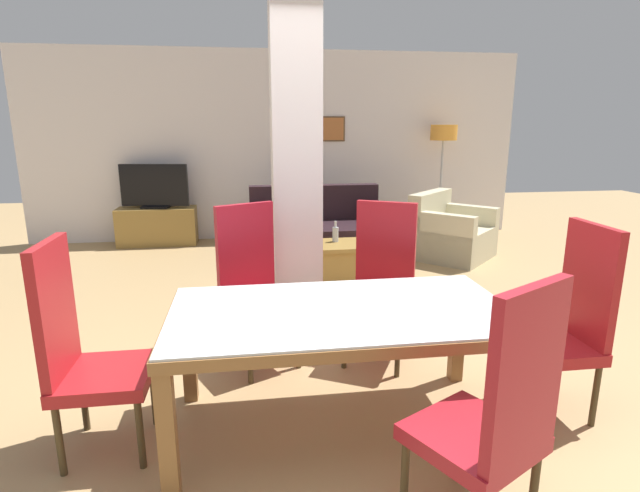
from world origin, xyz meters
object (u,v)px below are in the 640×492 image
Objects in this scene: sofa at (317,233)px; dining_chair_far_left at (254,284)px; floor_lamp at (443,142)px; tv_screen at (154,187)px; bottle at (335,234)px; dining_table at (341,331)px; coffee_table at (338,262)px; dining_chair_head_left at (82,348)px; dining_chair_head_right at (568,319)px; dining_chair_far_right at (381,280)px; armchair at (450,235)px; tv_stand at (157,226)px; dining_chair_near_right at (496,413)px.

dining_chair_far_left is at bearing 73.36° from sofa.
floor_lamp reaches higher than sofa.
bottle is at bearing 147.58° from tv_screen.
dining_table is 2.76m from coffee_table.
tv_screen is (-1.76, 4.70, 0.23)m from dining_table.
dining_chair_head_left and dining_chair_head_right have the same top height.
floor_lamp is at bearing -12.62° from dining_chair_head_right.
coffee_table is (0.93, 1.77, -0.37)m from dining_chair_far_left.
dining_chair_head_right is at bearing -72.34° from bottle.
dining_chair_far_left is 1.23× the size of tv_screen.
dining_chair_far_right is 3.06m from armchair.
dining_chair_far_right is at bearing -59.93° from tv_stand.
dining_chair_far_left reaches higher than coffee_table.
dining_chair_far_right is 0.69× the size of floor_lamp.
dining_chair_head_left is 4.74m from tv_stand.
dining_chair_far_right is 1.74× the size of coffee_table.
dining_chair_far_left reaches higher than bottle.
tv_stand is (-3.11, 4.70, -0.32)m from dining_chair_head_right.
floor_lamp is (0.31, 1.17, 1.12)m from armchair.
dining_table is at bearing 83.93° from sofa.
tv_stand is (-2.22, 3.84, -0.32)m from dining_chair_far_right.
tv_screen is (-2.17, 0.90, 0.53)m from sofa.
bottle is at bearing -40.96° from tv_stand.
dining_table is 1.61× the size of dining_chair_far_right.
bottle is at bearing 80.60° from dining_table.
dining_chair_head_right is at bearing 15.25° from dining_chair_near_right.
floor_lamp is at bearing 42.09° from dining_chair_near_right.
sofa reaches higher than dining_table.
dining_chair_far_right is 1.06× the size of tv_stand.
dining_table is at bearing 90.00° from dining_chair_far_right.
bottle is (-1.61, -0.67, 0.22)m from armchair.
dining_chair_head_right is at bearing -102.62° from floor_lamp.
dining_chair_head_right is 1.06× the size of tv_stand.
dining_table is at bearing 90.00° from dining_chair_far_left.
sofa is 1.85× the size of tv_screen.
dining_chair_far_right is 2.96m from sofa.
dining_chair_far_right reaches higher than bottle.
dining_chair_far_left is 1.74× the size of coffee_table.
dining_chair_head_left is 4.86m from armchair.
dining_chair_head_left is at bearing 180.00° from dining_table.
dining_chair_head_left reaches higher than dining_table.
tv_screen is (-0.00, -0.00, 0.56)m from tv_stand.
floor_lamp reaches higher than bottle.
dining_chair_near_right is 1.00× the size of dining_chair_head_right.
dining_chair_far_right is (0.46, 0.87, -0.01)m from dining_table.
floor_lamp is at bearing -149.10° from armchair.
bottle is (1.80, 2.78, -0.08)m from dining_chair_head_left.
dining_chair_near_right is 4.98× the size of bottle.
sofa is at bearing -157.71° from floor_lamp.
tv_screen is at bearing -97.49° from dining_chair_far_left.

